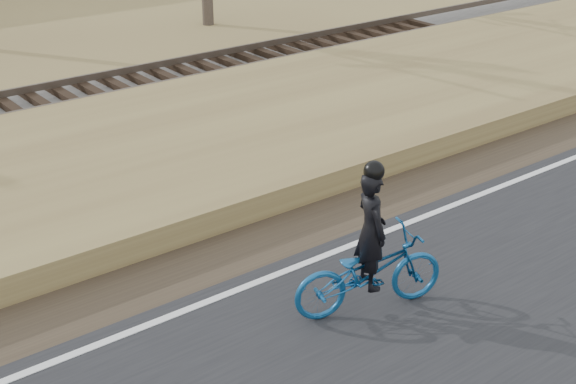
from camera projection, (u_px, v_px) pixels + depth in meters
cyclist at (369, 264)px, 10.13m from camera, size 2.16×1.27×2.06m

